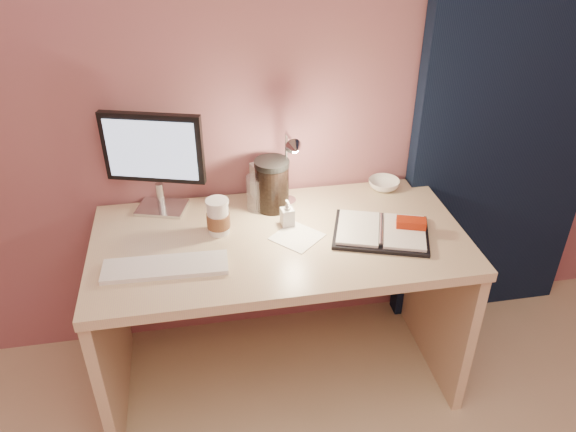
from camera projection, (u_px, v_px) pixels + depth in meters
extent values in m
plane|color=#905854|center=(263.00, 70.00, 2.14)|extent=(3.50, 0.00, 3.50)
cube|color=black|center=(516.00, 96.00, 2.32)|extent=(0.85, 0.08, 2.20)
cube|color=#C7A88C|center=(280.00, 241.00, 2.12)|extent=(1.40, 0.70, 0.04)
cube|color=#C7A88C|center=(110.00, 335.00, 2.21)|extent=(0.04, 0.66, 0.69)
cube|color=#C7A88C|center=(436.00, 295.00, 2.41)|extent=(0.04, 0.66, 0.69)
cube|color=#C7A88C|center=(268.00, 256.00, 2.56)|extent=(1.32, 0.03, 0.55)
cube|color=silver|center=(162.00, 208.00, 2.27)|extent=(0.22, 0.19, 0.01)
cylinder|color=silver|center=(160.00, 195.00, 2.24)|extent=(0.03, 0.03, 0.10)
cube|color=black|center=(154.00, 147.00, 2.13)|extent=(0.38, 0.14, 0.28)
cube|color=#A3B9DD|center=(155.00, 149.00, 2.11)|extent=(0.33, 0.11, 0.23)
cube|color=white|center=(165.00, 267.00, 1.93)|extent=(0.43, 0.14, 0.02)
cube|color=black|center=(381.00, 232.00, 2.12)|extent=(0.42, 0.36, 0.01)
cube|color=white|center=(358.00, 228.00, 2.12)|extent=(0.22, 0.27, 0.01)
cube|color=white|center=(404.00, 232.00, 2.10)|extent=(0.22, 0.27, 0.01)
cube|color=red|center=(411.00, 223.00, 2.11)|extent=(0.12, 0.09, 0.03)
cube|color=white|center=(297.00, 237.00, 2.10)|extent=(0.22, 0.22, 0.00)
cylinder|color=white|center=(218.00, 218.00, 2.10)|extent=(0.08, 0.08, 0.13)
cylinder|color=brown|center=(218.00, 220.00, 2.10)|extent=(0.09, 0.09, 0.05)
cylinder|color=white|center=(217.00, 202.00, 2.06)|extent=(0.09, 0.09, 0.01)
cylinder|color=white|center=(257.00, 193.00, 2.24)|extent=(0.08, 0.08, 0.15)
imported|color=white|center=(384.00, 184.00, 2.41)|extent=(0.14, 0.14, 0.04)
imported|color=white|center=(287.00, 213.00, 2.15)|extent=(0.05, 0.05, 0.11)
cylinder|color=black|center=(272.00, 187.00, 2.23)|extent=(0.13, 0.13, 0.19)
cube|color=silver|center=(265.00, 181.00, 2.32)|extent=(0.12, 0.10, 0.15)
cylinder|color=silver|center=(286.00, 201.00, 2.32)|extent=(0.08, 0.08, 0.01)
cylinder|color=silver|center=(286.00, 167.00, 2.23)|extent=(0.01, 0.01, 0.30)
cone|color=silver|center=(291.00, 150.00, 2.04)|extent=(0.06, 0.06, 0.06)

